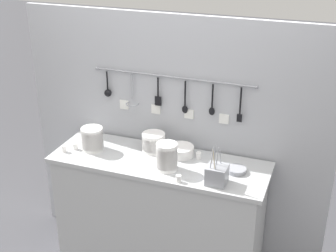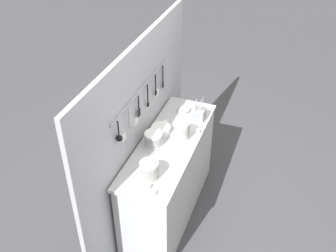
# 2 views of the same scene
# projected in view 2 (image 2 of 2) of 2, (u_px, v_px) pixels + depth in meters

# --- Properties ---
(ground_plane) EXTENTS (20.00, 20.00, 0.00)m
(ground_plane) POSITION_uv_depth(u_px,v_px,m) (169.00, 210.00, 4.33)
(ground_plane) COLOR #424247
(counter) EXTENTS (1.56, 0.52, 0.95)m
(counter) POSITION_uv_depth(u_px,v_px,m) (169.00, 178.00, 4.04)
(counter) COLOR #B7BABC
(counter) RESTS_ON ground
(back_wall) EXTENTS (2.36, 0.11, 1.93)m
(back_wall) POSITION_uv_depth(u_px,v_px,m) (141.00, 134.00, 3.83)
(back_wall) COLOR #A8AAB2
(back_wall) RESTS_ON ground
(bowl_stack_tall_left) EXTENTS (0.17, 0.17, 0.14)m
(bowl_stack_tall_left) POSITION_uv_depth(u_px,v_px,m) (153.00, 139.00, 3.69)
(bowl_stack_tall_left) COLOR white
(bowl_stack_tall_left) RESTS_ON counter
(bowl_stack_short_front) EXTENTS (0.14, 0.14, 0.19)m
(bowl_stack_short_front) POSITION_uv_depth(u_px,v_px,m) (182.00, 130.00, 3.75)
(bowl_stack_short_front) COLOR white
(bowl_stack_short_front) RESTS_ON counter
(bowl_stack_wide_centre) EXTENTS (0.16, 0.16, 0.17)m
(bowl_stack_wide_centre) POSITION_uv_depth(u_px,v_px,m) (149.00, 171.00, 3.31)
(bowl_stack_wide_centre) COLOR white
(bowl_stack_wide_centre) RESTS_ON counter
(plate_stack) EXTENTS (0.19, 0.19, 0.07)m
(plate_stack) POSITION_uv_depth(u_px,v_px,m) (161.00, 129.00, 3.87)
(plate_stack) COLOR white
(plate_stack) RESTS_ON counter
(steel_mixing_bowl) EXTENTS (0.14, 0.14, 0.03)m
(steel_mixing_bowl) POSITION_uv_depth(u_px,v_px,m) (184.00, 110.00, 4.18)
(steel_mixing_bowl) COLOR #93969E
(steel_mixing_bowl) RESTS_ON counter
(cutlery_caddy) EXTENTS (0.13, 0.13, 0.28)m
(cutlery_caddy) POSITION_uv_depth(u_px,v_px,m) (198.00, 114.00, 4.03)
(cutlery_caddy) COLOR #93969E
(cutlery_caddy) RESTS_ON counter
(cup_by_caddy) EXTENTS (0.04, 0.04, 0.05)m
(cup_by_caddy) POSITION_uv_depth(u_px,v_px,m) (153.00, 193.00, 3.18)
(cup_by_caddy) COLOR white
(cup_by_caddy) RESTS_ON counter
(cup_edge_near) EXTENTS (0.04, 0.04, 0.05)m
(cup_edge_near) POSITION_uv_depth(u_px,v_px,m) (198.00, 132.00, 3.86)
(cup_edge_near) COLOR white
(cup_edge_near) RESTS_ON counter
(cup_centre) EXTENTS (0.04, 0.04, 0.05)m
(cup_centre) POSITION_uv_depth(u_px,v_px,m) (148.00, 187.00, 3.24)
(cup_centre) COLOR white
(cup_centre) RESTS_ON counter
(cup_front_left) EXTENTS (0.04, 0.04, 0.05)m
(cup_front_left) POSITION_uv_depth(u_px,v_px,m) (166.00, 123.00, 3.97)
(cup_front_left) COLOR white
(cup_front_left) RESTS_ON counter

